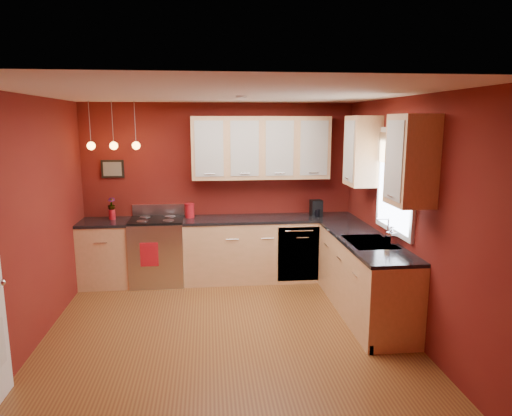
{
  "coord_description": "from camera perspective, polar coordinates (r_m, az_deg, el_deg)",
  "views": [
    {
      "loc": [
        -0.17,
        -4.71,
        2.33
      ],
      "look_at": [
        0.43,
        1.0,
        1.24
      ],
      "focal_mm": 32.0,
      "sensor_mm": 36.0,
      "label": 1
    }
  ],
  "objects": [
    {
      "name": "wall_picture",
      "position": [
        6.96,
        -17.49,
        4.69
      ],
      "size": [
        0.32,
        0.03,
        0.26
      ],
      "primitive_type": "cube",
      "color": "black",
      "rests_on": "wall_back"
    },
    {
      "name": "wall_left",
      "position": [
        5.15,
        -26.68,
        -1.9
      ],
      "size": [
        0.02,
        4.2,
        2.6
      ],
      "primitive_type": "cube",
      "color": "maroon",
      "rests_on": "floor"
    },
    {
      "name": "red_vase",
      "position": [
        6.88,
        -17.55,
        -0.76
      ],
      "size": [
        0.09,
        0.09,
        0.15
      ],
      "primitive_type": "cylinder",
      "color": "#B4131D",
      "rests_on": "counter_back_left"
    },
    {
      "name": "red_canister",
      "position": [
        6.74,
        -8.29,
        -0.31
      ],
      "size": [
        0.14,
        0.14,
        0.21
      ],
      "color": "#B4131D",
      "rests_on": "counter_back_right"
    },
    {
      "name": "base_cabinets_right",
      "position": [
        5.8,
        13.29,
        -8.42
      ],
      "size": [
        0.6,
        2.1,
        0.9
      ],
      "primitive_type": "cube",
      "color": "#E8AF7C",
      "rests_on": "floor"
    },
    {
      "name": "upper_cabinets_back",
      "position": [
        6.69,
        0.6,
        7.53
      ],
      "size": [
        2.0,
        0.35,
        0.9
      ],
      "primitive_type": "cube",
      "color": "#E8AF7C",
      "rests_on": "wall_back"
    },
    {
      "name": "flowers",
      "position": [
        6.85,
        -17.62,
        0.45
      ],
      "size": [
        0.11,
        0.11,
        0.19
      ],
      "primitive_type": "imported",
      "rotation": [
        0.0,
        0.0,
        0.03
      ],
      "color": "#B4131D",
      "rests_on": "red_vase"
    },
    {
      "name": "soap_pump",
      "position": [
        5.43,
        16.54,
        -3.31
      ],
      "size": [
        0.13,
        0.13,
        0.22
      ],
      "primitive_type": "imported",
      "rotation": [
        0.0,
        0.0,
        0.38
      ],
      "color": "silver",
      "rests_on": "counter_right"
    },
    {
      "name": "gas_range",
      "position": [
        6.81,
        -12.17,
        -5.22
      ],
      "size": [
        0.76,
        0.64,
        1.11
      ],
      "color": "#BBBABF",
      "rests_on": "floor"
    },
    {
      "name": "dish_towel",
      "position": [
        6.49,
        -13.2,
        -5.69
      ],
      "size": [
        0.25,
        0.02,
        0.34
      ],
      "primitive_type": "cube",
      "color": "#B4131D",
      "rests_on": "gas_range"
    },
    {
      "name": "ceiling",
      "position": [
        4.72,
        -4.06,
        14.05
      ],
      "size": [
        4.0,
        4.2,
        0.02
      ],
      "primitive_type": "cube",
      "color": "white",
      "rests_on": "wall_back"
    },
    {
      "name": "wall_right",
      "position": [
        5.29,
        18.35,
        -1.0
      ],
      "size": [
        0.02,
        4.2,
        2.6
      ],
      "primitive_type": "cube",
      "color": "maroon",
      "rests_on": "floor"
    },
    {
      "name": "counter_right",
      "position": [
        5.67,
        13.49,
        -3.92
      ],
      "size": [
        0.62,
        2.1,
        0.04
      ],
      "primitive_type": "cube",
      "color": "black",
      "rests_on": "base_cabinets_right"
    },
    {
      "name": "base_cabinets_back_left",
      "position": [
        6.93,
        -18.19,
        -5.49
      ],
      "size": [
        0.7,
        0.6,
        0.9
      ],
      "primitive_type": "cube",
      "color": "#E8AF7C",
      "rests_on": "floor"
    },
    {
      "name": "pendant_lights",
      "position": [
        6.59,
        -17.36,
        7.51
      ],
      "size": [
        0.71,
        0.11,
        0.66
      ],
      "color": "gray",
      "rests_on": "ceiling"
    },
    {
      "name": "floor",
      "position": [
        5.26,
        -3.67,
        -15.54
      ],
      "size": [
        4.2,
        4.2,
        0.0
      ],
      "primitive_type": "plane",
      "color": "brown",
      "rests_on": "ground"
    },
    {
      "name": "window",
      "position": [
        5.49,
        17.07,
        3.6
      ],
      "size": [
        0.06,
        1.02,
        1.22
      ],
      "color": "white",
      "rests_on": "wall_right"
    },
    {
      "name": "dishwasher_front",
      "position": [
        6.62,
        5.32,
        -5.75
      ],
      "size": [
        0.6,
        0.02,
        0.8
      ],
      "primitive_type": "cube",
      "color": "#BBBABF",
      "rests_on": "base_cabinets_back_right"
    },
    {
      "name": "wall_front",
      "position": [
        2.81,
        -2.13,
        -10.7
      ],
      "size": [
        4.0,
        0.02,
        2.6
      ],
      "primitive_type": "cube",
      "color": "maroon",
      "rests_on": "floor"
    },
    {
      "name": "wall_back",
      "position": [
        6.89,
        -4.55,
        2.16
      ],
      "size": [
        4.0,
        0.02,
        2.6
      ],
      "primitive_type": "cube",
      "color": "maroon",
      "rests_on": "floor"
    },
    {
      "name": "coffee_maker",
      "position": [
        6.84,
        7.53,
        -0.09
      ],
      "size": [
        0.18,
        0.18,
        0.24
      ],
      "rotation": [
        0.0,
        0.0,
        0.12
      ],
      "color": "black",
      "rests_on": "counter_back_right"
    },
    {
      "name": "base_cabinets_back_right",
      "position": [
        6.84,
        1.78,
        -5.18
      ],
      "size": [
        2.54,
        0.6,
        0.9
      ],
      "primitive_type": "cube",
      "color": "#E8AF7C",
      "rests_on": "floor"
    },
    {
      "name": "counter_back_right",
      "position": [
        6.72,
        1.81,
        -1.32
      ],
      "size": [
        2.54,
        0.62,
        0.04
      ],
      "primitive_type": "cube",
      "color": "black",
      "rests_on": "base_cabinets_back_right"
    },
    {
      "name": "sink",
      "position": [
        5.53,
        14.02,
        -4.35
      ],
      "size": [
        0.5,
        0.7,
        0.33
      ],
      "color": "gray",
      "rests_on": "counter_right"
    },
    {
      "name": "counter_back_left",
      "position": [
        6.82,
        -18.42,
        -1.7
      ],
      "size": [
        0.7,
        0.62,
        0.04
      ],
      "primitive_type": "cube",
      "color": "black",
      "rests_on": "base_cabinets_back_left"
    },
    {
      "name": "upper_cabinets_right",
      "position": [
        5.43,
        15.66,
        6.38
      ],
      "size": [
        0.35,
        1.95,
        0.9
      ],
      "primitive_type": "cube",
      "color": "#E8AF7C",
      "rests_on": "wall_right"
    }
  ]
}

